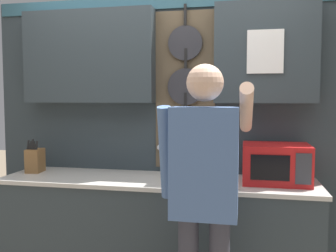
{
  "coord_description": "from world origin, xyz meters",
  "views": [
    {
      "loc": [
        0.64,
        -2.68,
        1.53
      ],
      "look_at": [
        0.05,
        0.18,
        1.31
      ],
      "focal_mm": 40.0,
      "sensor_mm": 36.0,
      "label": 1
    }
  ],
  "objects": [
    {
      "name": "microwave",
      "position": [
        0.86,
        0.04,
        1.06
      ],
      "size": [
        0.46,
        0.36,
        0.27
      ],
      "color": "red",
      "rests_on": "base_cabinet_counter"
    },
    {
      "name": "base_cabinet_counter",
      "position": [
        0.0,
        -0.0,
        0.46
      ],
      "size": [
        2.34,
        0.59,
        0.93
      ],
      "color": "#2D383D",
      "rests_on": "ground_plane"
    },
    {
      "name": "knife_block",
      "position": [
        -1.02,
        0.04,
        1.03
      ],
      "size": [
        0.12,
        0.16,
        0.27
      ],
      "color": "brown",
      "rests_on": "base_cabinet_counter"
    },
    {
      "name": "utensil_crock",
      "position": [
        0.32,
        0.04,
        1.02
      ],
      "size": [
        0.11,
        0.1,
        0.36
      ],
      "color": "white",
      "rests_on": "base_cabinet_counter"
    },
    {
      "name": "back_wall_unit",
      "position": [
        -0.01,
        0.25,
        1.49
      ],
      "size": [
        2.91,
        0.22,
        2.34
      ],
      "color": "#2D383D",
      "rests_on": "ground_plane"
    },
    {
      "name": "person",
      "position": [
        0.42,
        -0.56,
        1.03
      ],
      "size": [
        0.54,
        0.63,
        1.72
      ],
      "color": "#383842",
      "rests_on": "ground_plane"
    }
  ]
}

